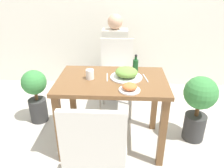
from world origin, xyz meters
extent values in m
plane|color=#B7B2A8|center=(0.00, 0.00, 0.00)|extent=(16.00, 16.00, 0.00)
cube|color=silver|center=(0.00, 1.50, 1.30)|extent=(8.00, 0.05, 2.60)
cube|color=brown|center=(0.00, 0.00, 0.72)|extent=(1.01, 0.65, 0.04)
cube|color=brown|center=(-0.46, -0.28, 0.35)|extent=(0.06, 0.06, 0.70)
cube|color=brown|center=(0.46, -0.28, 0.35)|extent=(0.06, 0.06, 0.70)
cube|color=brown|center=(-0.46, 0.28, 0.35)|extent=(0.06, 0.06, 0.70)
cube|color=brown|center=(0.46, 0.28, 0.35)|extent=(0.06, 0.06, 0.70)
cube|color=silver|center=(-0.07, -0.64, 0.46)|extent=(0.42, 0.42, 0.04)
cube|color=silver|center=(-0.07, -0.83, 0.70)|extent=(0.40, 0.04, 0.44)
cylinder|color=#B7B2A8|center=(0.11, -0.46, 0.22)|extent=(0.03, 0.03, 0.44)
cylinder|color=#B7B2A8|center=(-0.25, -0.46, 0.22)|extent=(0.03, 0.03, 0.44)
cube|color=silver|center=(0.02, 0.61, 0.46)|extent=(0.42, 0.42, 0.04)
cube|color=silver|center=(0.02, 0.80, 0.70)|extent=(0.40, 0.04, 0.44)
cylinder|color=#B7B2A8|center=(-0.16, 0.43, 0.22)|extent=(0.03, 0.03, 0.44)
cylinder|color=#B7B2A8|center=(0.20, 0.43, 0.22)|extent=(0.03, 0.03, 0.44)
cylinder|color=#B7B2A8|center=(-0.16, 0.79, 0.22)|extent=(0.03, 0.03, 0.44)
cylinder|color=#B7B2A8|center=(0.20, 0.79, 0.22)|extent=(0.03, 0.03, 0.44)
cylinder|color=white|center=(0.13, 0.04, 0.74)|extent=(0.30, 0.30, 0.01)
ellipsoid|color=olive|center=(0.13, 0.04, 0.79)|extent=(0.21, 0.21, 0.09)
cylinder|color=white|center=(0.16, -0.22, 0.74)|extent=(0.18, 0.18, 0.01)
ellipsoid|color=#CC6633|center=(0.16, -0.22, 0.78)|extent=(0.12, 0.12, 0.05)
cylinder|color=white|center=(-0.20, 0.00, 0.78)|extent=(0.07, 0.07, 0.09)
cylinder|color=#194C23|center=(0.22, 0.22, 0.79)|extent=(0.05, 0.05, 0.11)
cylinder|color=#194C23|center=(0.22, 0.22, 0.86)|extent=(0.02, 0.02, 0.03)
sphere|color=black|center=(0.22, 0.22, 0.89)|extent=(0.03, 0.03, 0.03)
cube|color=silver|center=(-0.05, 0.04, 0.74)|extent=(0.02, 0.18, 0.00)
cube|color=silver|center=(0.31, 0.04, 0.74)|extent=(0.04, 0.18, 0.00)
cylinder|color=#333333|center=(-0.91, 0.36, 0.14)|extent=(0.21, 0.21, 0.28)
cylinder|color=brown|center=(-0.91, 0.36, 0.33)|extent=(0.04, 0.04, 0.08)
sphere|color=#387F3D|center=(-0.91, 0.36, 0.51)|extent=(0.28, 0.28, 0.28)
cylinder|color=#333333|center=(0.87, 0.12, 0.14)|extent=(0.22, 0.22, 0.29)
cylinder|color=brown|center=(0.87, 0.12, 0.34)|extent=(0.04, 0.04, 0.10)
sphere|color=#387F3D|center=(0.87, 0.12, 0.55)|extent=(0.33, 0.33, 0.33)
cube|color=#2D3347|center=(-0.02, 1.08, 0.23)|extent=(0.28, 0.20, 0.45)
cube|color=beige|center=(-0.02, 1.08, 0.71)|extent=(0.34, 0.22, 0.52)
sphere|color=tan|center=(-0.02, 1.08, 1.07)|extent=(0.20, 0.20, 0.20)
camera|label=1|loc=(0.10, -1.83, 1.56)|focal=35.00mm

